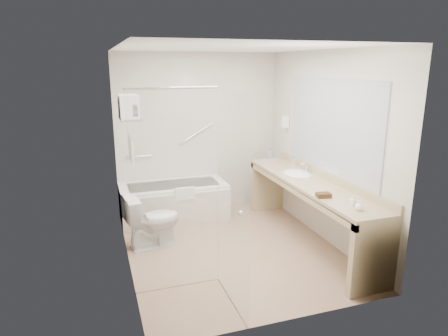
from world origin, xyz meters
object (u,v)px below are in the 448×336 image
object	(u,v)px
toilet	(153,220)
water_bottle_left	(293,164)
bathtub	(174,201)
amenity_basket	(324,195)
vanity_counter	(309,197)

from	to	relation	value
toilet	water_bottle_left	bearing A→B (deg)	-100.56
bathtub	amenity_basket	size ratio (longest dim) A/B	10.11
vanity_counter	water_bottle_left	distance (m)	0.61
vanity_counter	water_bottle_left	xyz separation A→B (m)	(0.03, 0.52, 0.31)
water_bottle_left	amenity_basket	bearing A→B (deg)	-100.47
vanity_counter	amenity_basket	bearing A→B (deg)	-106.54
amenity_basket	water_bottle_left	xyz separation A→B (m)	(0.21, 1.14, 0.07)
bathtub	water_bottle_left	xyz separation A→B (m)	(1.55, -0.87, 0.67)
bathtub	amenity_basket	bearing A→B (deg)	-56.20
bathtub	amenity_basket	world-z (taller)	amenity_basket
bathtub	water_bottle_left	bearing A→B (deg)	-29.22
amenity_basket	vanity_counter	bearing A→B (deg)	73.46
toilet	amenity_basket	xyz separation A→B (m)	(1.79, -1.15, 0.53)
vanity_counter	toilet	xyz separation A→B (m)	(-1.97, 0.54, -0.29)
toilet	bathtub	bearing A→B (deg)	-37.97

